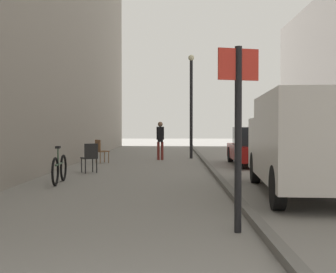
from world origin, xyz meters
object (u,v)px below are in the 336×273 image
object	(u,v)px
street_sign_post	(238,122)
cafe_chair_by_doorway	(100,149)
cafe_chair_near_window	(90,156)
parked_car	(256,146)
delivery_van	(306,141)
bicycle_leaning	(59,169)
pedestrian_main_foreground	(160,138)
lamp_post	(191,99)

from	to	relation	value
street_sign_post	cafe_chair_by_doorway	distance (m)	12.55
street_sign_post	cafe_chair_near_window	world-z (taller)	street_sign_post
parked_car	street_sign_post	bearing A→B (deg)	-100.64
delivery_van	bicycle_leaning	bearing A→B (deg)	167.11
pedestrian_main_foreground	street_sign_post	world-z (taller)	street_sign_post
pedestrian_main_foreground	bicycle_leaning	world-z (taller)	pedestrian_main_foreground
delivery_van	cafe_chair_by_doorway	distance (m)	10.22
cafe_chair_near_window	lamp_post	bearing A→B (deg)	32.03
delivery_van	cafe_chair_near_window	world-z (taller)	delivery_van
lamp_post	delivery_van	bearing A→B (deg)	-79.15
delivery_van	lamp_post	xyz separation A→B (m)	(-2.10, 10.98, 1.55)
pedestrian_main_foreground	street_sign_post	size ratio (longest dim) A/B	0.65
street_sign_post	delivery_van	bearing A→B (deg)	-135.07
lamp_post	street_sign_post	bearing A→B (deg)	-89.51
parked_car	bicycle_leaning	size ratio (longest dim) A/B	2.39
delivery_van	parked_car	world-z (taller)	delivery_van
cafe_chair_by_doorway	cafe_chair_near_window	bearing A→B (deg)	-30.79
parked_car	cafe_chair_near_window	xyz separation A→B (m)	(-5.80, -3.00, -0.17)
street_sign_post	lamp_post	xyz separation A→B (m)	(-0.13, 14.52, 1.18)
parked_car	cafe_chair_by_doorway	xyz separation A→B (m)	(-6.11, 0.89, -0.17)
parked_car	cafe_chair_near_window	size ratio (longest dim) A/B	4.49
delivery_van	bicycle_leaning	size ratio (longest dim) A/B	3.20
street_sign_post	cafe_chair_by_doorway	xyz separation A→B (m)	(-3.89, 11.89, -1.00)
delivery_van	cafe_chair_near_window	bearing A→B (deg)	145.59
lamp_post	cafe_chair_near_window	xyz separation A→B (m)	(-3.45, -6.52, -2.18)
delivery_van	lamp_post	size ratio (longest dim) A/B	1.19
pedestrian_main_foreground	street_sign_post	xyz separation A→B (m)	(1.52, -13.61, 0.57)
street_sign_post	lamp_post	size ratio (longest dim) A/B	0.55
bicycle_leaning	cafe_chair_by_doorway	bearing A→B (deg)	87.01
cafe_chair_by_doorway	lamp_post	bearing A→B (deg)	89.60
parked_car	lamp_post	bearing A→B (deg)	124.52
parked_car	cafe_chair_near_window	world-z (taller)	parked_car
parked_car	bicycle_leaning	distance (m)	8.32
pedestrian_main_foreground	bicycle_leaning	size ratio (longest dim) A/B	0.95
street_sign_post	cafe_chair_near_window	xyz separation A→B (m)	(-3.58, 8.00, -1.00)
cafe_chair_near_window	delivery_van	bearing A→B (deg)	-68.83
delivery_van	street_sign_post	bearing A→B (deg)	-114.87
cafe_chair_by_doorway	parked_car	bearing A→B (deg)	46.33
parked_car	lamp_post	distance (m)	4.69
delivery_van	street_sign_post	distance (m)	4.07
pedestrian_main_foreground	delivery_van	world-z (taller)	delivery_van
pedestrian_main_foreground	bicycle_leaning	bearing A→B (deg)	-115.30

